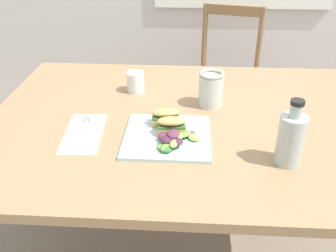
{
  "coord_description": "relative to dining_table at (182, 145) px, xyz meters",
  "views": [
    {
      "loc": [
        -0.08,
        -0.96,
        1.36
      ],
      "look_at": [
        -0.14,
        0.08,
        0.76
      ],
      "focal_mm": 40.41,
      "sensor_mm": 36.0,
      "label": 1
    }
  ],
  "objects": [
    {
      "name": "salad_mixed_greens",
      "position": [
        -0.02,
        -0.18,
        0.13
      ],
      "size": [
        0.14,
        0.13,
        0.03
      ],
      "color": "#6B9E47",
      "rests_on": "plate_lunch"
    },
    {
      "name": "chair_wooden_far",
      "position": [
        0.24,
        1.04,
        -0.18
      ],
      "size": [
        0.48,
        0.48,
        0.87
      ],
      "color": "#8E6642",
      "rests_on": "ground"
    },
    {
      "name": "plate_lunch",
      "position": [
        -0.05,
        -0.13,
        0.12
      ],
      "size": [
        0.27,
        0.27,
        0.01
      ],
      "primitive_type": "cube",
      "color": "silver",
      "rests_on": "dining_table"
    },
    {
      "name": "fork_on_napkin",
      "position": [
        -0.32,
        -0.11,
        0.12
      ],
      "size": [
        0.04,
        0.19,
        0.0
      ],
      "color": "silver",
      "rests_on": "napkin_folded"
    },
    {
      "name": "cup_extra_side",
      "position": [
        -0.19,
        0.21,
        0.15
      ],
      "size": [
        0.07,
        0.07,
        0.08
      ],
      "primitive_type": "cylinder",
      "color": "white",
      "rests_on": "dining_table"
    },
    {
      "name": "mason_jar_iced_tea",
      "position": [
        0.1,
        0.1,
        0.17
      ],
      "size": [
        0.09,
        0.09,
        0.13
      ],
      "color": "#C67528",
      "rests_on": "dining_table"
    },
    {
      "name": "sandwich_half_front",
      "position": [
        -0.03,
        -0.12,
        0.15
      ],
      "size": [
        0.1,
        0.06,
        0.06
      ],
      "color": "tan",
      "rests_on": "plate_lunch"
    },
    {
      "name": "dining_table",
      "position": [
        0.0,
        0.0,
        0.0
      ],
      "size": [
        1.34,
        1.0,
        0.74
      ],
      "color": "#997551",
      "rests_on": "ground"
    },
    {
      "name": "sandwich_half_back",
      "position": [
        -0.05,
        -0.06,
        0.15
      ],
      "size": [
        0.1,
        0.06,
        0.06
      ],
      "color": "tan",
      "rests_on": "plate_lunch"
    },
    {
      "name": "bottle_cold_brew",
      "position": [
        0.3,
        -0.24,
        0.18
      ],
      "size": [
        0.07,
        0.07,
        0.19
      ],
      "color": "black",
      "rests_on": "dining_table"
    },
    {
      "name": "napkin_folded",
      "position": [
        -0.31,
        -0.12,
        0.11
      ],
      "size": [
        0.13,
        0.26,
        0.0
      ],
      "primitive_type": "cube",
      "rotation": [
        0.0,
        0.0,
        0.07
      ],
      "color": "white",
      "rests_on": "dining_table"
    }
  ]
}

